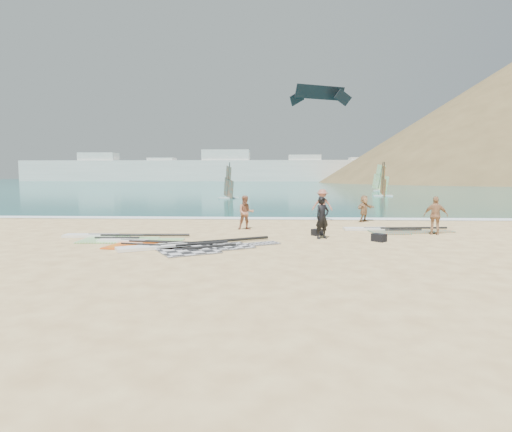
{
  "coord_description": "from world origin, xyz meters",
  "views": [
    {
      "loc": [
        -0.02,
        -14.58,
        2.83
      ],
      "look_at": [
        -0.97,
        4.0,
        1.0
      ],
      "focal_mm": 30.0,
      "sensor_mm": 36.0,
      "label": 1
    }
  ],
  "objects_px": {
    "person_wetsuit": "(322,218)",
    "beachgoer_mid": "(322,205)",
    "beachgoer_left": "(246,213)",
    "beachgoer_right": "(364,208)",
    "gear_bag_far": "(379,238)",
    "rig_red": "(139,244)",
    "gear_bag_near": "(317,232)",
    "rig_grey": "(189,247)",
    "beachgoer_back": "(436,216)",
    "rig_orange": "(389,230)",
    "rig_green": "(112,237)"
  },
  "relations": [
    {
      "from": "person_wetsuit",
      "to": "beachgoer_mid",
      "type": "bearing_deg",
      "value": 53.32
    },
    {
      "from": "gear_bag_far",
      "to": "beachgoer_left",
      "type": "xyz_separation_m",
      "value": [
        -5.89,
        3.66,
        0.7
      ]
    },
    {
      "from": "person_wetsuit",
      "to": "beachgoer_left",
      "type": "height_order",
      "value": "person_wetsuit"
    },
    {
      "from": "person_wetsuit",
      "to": "rig_red",
      "type": "bearing_deg",
      "value": 164.67
    },
    {
      "from": "rig_orange",
      "to": "beachgoer_left",
      "type": "height_order",
      "value": "beachgoer_left"
    },
    {
      "from": "person_wetsuit",
      "to": "rig_green",
      "type": "bearing_deg",
      "value": 152.01
    },
    {
      "from": "gear_bag_near",
      "to": "beachgoer_right",
      "type": "height_order",
      "value": "beachgoer_right"
    },
    {
      "from": "person_wetsuit",
      "to": "beachgoer_right",
      "type": "relative_size",
      "value": 1.17
    },
    {
      "from": "rig_grey",
      "to": "rig_red",
      "type": "bearing_deg",
      "value": 133.01
    },
    {
      "from": "rig_green",
      "to": "rig_orange",
      "type": "xyz_separation_m",
      "value": [
        12.8,
        3.12,
        -0.0
      ]
    },
    {
      "from": "rig_orange",
      "to": "beachgoer_left",
      "type": "distance_m",
      "value": 7.22
    },
    {
      "from": "rig_grey",
      "to": "beachgoer_back",
      "type": "distance_m",
      "value": 11.56
    },
    {
      "from": "rig_orange",
      "to": "gear_bag_near",
      "type": "distance_m",
      "value": 4.07
    },
    {
      "from": "gear_bag_near",
      "to": "beachgoer_left",
      "type": "relative_size",
      "value": 0.27
    },
    {
      "from": "rig_orange",
      "to": "gear_bag_far",
      "type": "bearing_deg",
      "value": -116.01
    },
    {
      "from": "beachgoer_left",
      "to": "beachgoer_right",
      "type": "relative_size",
      "value": 1.09
    },
    {
      "from": "rig_grey",
      "to": "beachgoer_back",
      "type": "height_order",
      "value": "beachgoer_back"
    },
    {
      "from": "person_wetsuit",
      "to": "beachgoer_back",
      "type": "height_order",
      "value": "person_wetsuit"
    },
    {
      "from": "gear_bag_far",
      "to": "beachgoer_mid",
      "type": "distance_m",
      "value": 8.24
    },
    {
      "from": "rig_grey",
      "to": "person_wetsuit",
      "type": "xyz_separation_m",
      "value": [
        5.33,
        2.72,
        0.88
      ]
    },
    {
      "from": "beachgoer_mid",
      "to": "beachgoer_back",
      "type": "relative_size",
      "value": 1.07
    },
    {
      "from": "rig_orange",
      "to": "gear_bag_near",
      "type": "bearing_deg",
      "value": -160.93
    },
    {
      "from": "rig_orange",
      "to": "rig_red",
      "type": "height_order",
      "value": "rig_orange"
    },
    {
      "from": "rig_red",
      "to": "rig_grey",
      "type": "bearing_deg",
      "value": -6.38
    },
    {
      "from": "beachgoer_left",
      "to": "beachgoer_right",
      "type": "bearing_deg",
      "value": 17.35
    },
    {
      "from": "rig_grey",
      "to": "rig_orange",
      "type": "xyz_separation_m",
      "value": [
        8.91,
        5.38,
        -0.0
      ]
    },
    {
      "from": "rig_red",
      "to": "beachgoer_right",
      "type": "distance_m",
      "value": 13.9
    },
    {
      "from": "rig_red",
      "to": "beachgoer_left",
      "type": "height_order",
      "value": "beachgoer_left"
    },
    {
      "from": "beachgoer_left",
      "to": "rig_orange",
      "type": "bearing_deg",
      "value": -14.82
    },
    {
      "from": "gear_bag_near",
      "to": "beachgoer_left",
      "type": "height_order",
      "value": "beachgoer_left"
    },
    {
      "from": "gear_bag_far",
      "to": "beachgoer_back",
      "type": "relative_size",
      "value": 0.3
    },
    {
      "from": "beachgoer_mid",
      "to": "beachgoer_back",
      "type": "bearing_deg",
      "value": -39.25
    },
    {
      "from": "beachgoer_right",
      "to": "beachgoer_back",
      "type": "bearing_deg",
      "value": -109.66
    },
    {
      "from": "rig_red",
      "to": "rig_green",
      "type": "bearing_deg",
      "value": 147.2
    },
    {
      "from": "rig_grey",
      "to": "gear_bag_far",
      "type": "distance_m",
      "value": 7.9
    },
    {
      "from": "beachgoer_right",
      "to": "beachgoer_left",
      "type": "bearing_deg",
      "value": 167.16
    },
    {
      "from": "rig_grey",
      "to": "gear_bag_far",
      "type": "bearing_deg",
      "value": -15.63
    },
    {
      "from": "gear_bag_far",
      "to": "beachgoer_right",
      "type": "distance_m",
      "value": 7.58
    },
    {
      "from": "beachgoer_back",
      "to": "rig_green",
      "type": "bearing_deg",
      "value": 21.37
    },
    {
      "from": "person_wetsuit",
      "to": "beachgoer_right",
      "type": "xyz_separation_m",
      "value": [
        3.17,
        6.82,
        -0.13
      ]
    },
    {
      "from": "rig_grey",
      "to": "person_wetsuit",
      "type": "distance_m",
      "value": 6.04
    },
    {
      "from": "rig_green",
      "to": "rig_red",
      "type": "height_order",
      "value": "rig_green"
    },
    {
      "from": "beachgoer_mid",
      "to": "gear_bag_near",
      "type": "bearing_deg",
      "value": -85.55
    },
    {
      "from": "rig_grey",
      "to": "gear_bag_near",
      "type": "bearing_deg",
      "value": 4.95
    },
    {
      "from": "rig_orange",
      "to": "beachgoer_back",
      "type": "relative_size",
      "value": 2.95
    },
    {
      "from": "rig_red",
      "to": "person_wetsuit",
      "type": "xyz_separation_m",
      "value": [
        7.48,
        2.08,
        0.88
      ]
    },
    {
      "from": "beachgoer_left",
      "to": "beachgoer_back",
      "type": "xyz_separation_m",
      "value": [
        8.99,
        -1.47,
        0.03
      ]
    },
    {
      "from": "rig_green",
      "to": "beachgoer_left",
      "type": "height_order",
      "value": "beachgoer_left"
    },
    {
      "from": "rig_red",
      "to": "beachgoer_mid",
      "type": "distance_m",
      "value": 12.56
    },
    {
      "from": "rig_red",
      "to": "beachgoer_back",
      "type": "distance_m",
      "value": 13.4
    }
  ]
}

